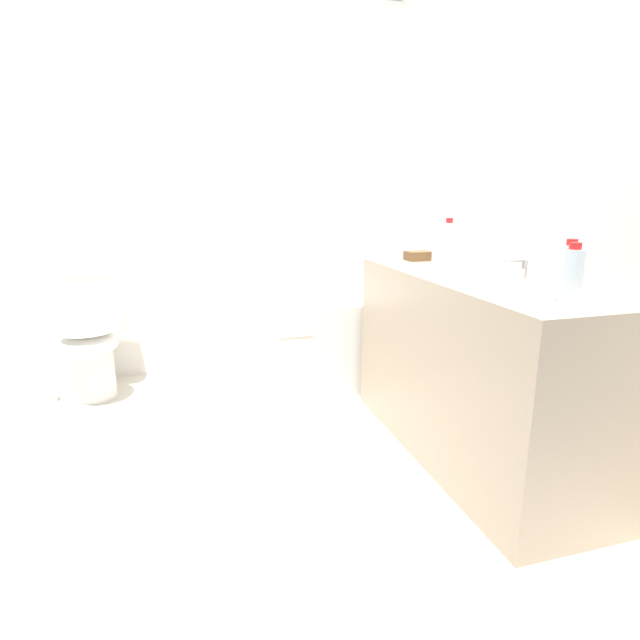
# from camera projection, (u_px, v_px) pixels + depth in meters

# --- Properties ---
(ground_plane) EXTENTS (3.89, 3.89, 0.00)m
(ground_plane) POSITION_uv_depth(u_px,v_px,m) (219.00, 454.00, 2.47)
(ground_plane) COLOR beige
(wall_back_tiled) EXTENTS (3.29, 0.10, 2.47)m
(wall_back_tiled) POSITION_uv_depth(u_px,v_px,m) (191.00, 191.00, 3.39)
(wall_back_tiled) COLOR white
(wall_back_tiled) RESTS_ON ground_plane
(wall_right_mirror) EXTENTS (0.10, 2.93, 2.47)m
(wall_right_mirror) POSITION_uv_depth(u_px,v_px,m) (508.00, 191.00, 2.57)
(wall_right_mirror) COLOR white
(wall_right_mirror) RESTS_ON ground_plane
(bathtub) EXTENTS (1.65, 0.79, 1.32)m
(bathtub) POSITION_uv_depth(u_px,v_px,m) (296.00, 336.00, 3.37)
(bathtub) COLOR silver
(bathtub) RESTS_ON ground_plane
(toilet) EXTENTS (0.37, 0.50, 0.69)m
(toilet) POSITION_uv_depth(u_px,v_px,m) (92.00, 342.00, 3.10)
(toilet) COLOR white
(toilet) RESTS_ON ground_plane
(vanity_counter) EXTENTS (0.56, 1.48, 0.87)m
(vanity_counter) POSITION_uv_depth(u_px,v_px,m) (474.00, 368.00, 2.38)
(vanity_counter) COLOR tan
(vanity_counter) RESTS_ON ground_plane
(sink_basin) EXTENTS (0.33, 0.33, 0.05)m
(sink_basin) POSITION_uv_depth(u_px,v_px,m) (484.00, 274.00, 2.19)
(sink_basin) COLOR white
(sink_basin) RESTS_ON vanity_counter
(sink_faucet) EXTENTS (0.12, 0.15, 0.09)m
(sink_faucet) POSITION_uv_depth(u_px,v_px,m) (522.00, 269.00, 2.24)
(sink_faucet) COLOR #9E9EA3
(sink_faucet) RESTS_ON vanity_counter
(water_bottle_0) EXTENTS (0.07, 0.07, 0.21)m
(water_bottle_0) POSITION_uv_depth(u_px,v_px,m) (569.00, 270.00, 1.82)
(water_bottle_0) COLOR silver
(water_bottle_0) RESTS_ON vanity_counter
(water_bottle_1) EXTENTS (0.06, 0.06, 0.25)m
(water_bottle_1) POSITION_uv_depth(u_px,v_px,m) (448.00, 245.00, 2.47)
(water_bottle_1) COLOR silver
(water_bottle_1) RESTS_ON vanity_counter
(water_bottle_2) EXTENTS (0.07, 0.07, 0.21)m
(water_bottle_2) POSITION_uv_depth(u_px,v_px,m) (572.00, 276.00, 1.71)
(water_bottle_2) COLOR silver
(water_bottle_2) RESTS_ON vanity_counter
(drinking_glass_0) EXTENTS (0.06, 0.06, 0.09)m
(drinking_glass_0) POSITION_uv_depth(u_px,v_px,m) (535.00, 281.00, 1.92)
(drinking_glass_0) COLOR white
(drinking_glass_0) RESTS_ON vanity_counter
(drinking_glass_1) EXTENTS (0.07, 0.07, 0.08)m
(drinking_glass_1) POSITION_uv_depth(u_px,v_px,m) (438.00, 259.00, 2.58)
(drinking_glass_1) COLOR white
(drinking_glass_1) RESTS_ON vanity_counter
(drinking_glass_2) EXTENTS (0.07, 0.07, 0.10)m
(drinking_glass_2) POSITION_uv_depth(u_px,v_px,m) (439.00, 254.00, 2.69)
(drinking_glass_2) COLOR white
(drinking_glass_2) RESTS_ON vanity_counter
(amenity_basket) EXTENTS (0.14, 0.10, 0.05)m
(amenity_basket) POSITION_uv_depth(u_px,v_px,m) (419.00, 256.00, 2.80)
(amenity_basket) COLOR brown
(amenity_basket) RESTS_ON vanity_counter
(toilet_paper_roll) EXTENTS (0.11, 0.11, 0.13)m
(toilet_paper_roll) POSITION_uv_depth(u_px,v_px,m) (46.00, 392.00, 3.07)
(toilet_paper_roll) COLOR white
(toilet_paper_roll) RESTS_ON ground_plane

